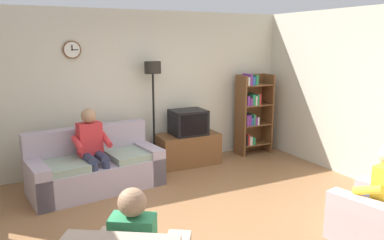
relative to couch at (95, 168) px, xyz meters
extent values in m
plane|color=#8C603D|center=(1.01, -1.83, -0.31)|extent=(12.00, 12.00, 0.00)
cube|color=beige|center=(1.01, 0.83, 1.04)|extent=(6.20, 0.12, 2.70)
cylinder|color=brown|center=(-0.11, 0.75, 1.74)|extent=(0.28, 0.03, 0.28)
cylinder|color=white|center=(-0.11, 0.74, 1.74)|extent=(0.24, 0.01, 0.24)
cube|color=black|center=(-0.11, 0.73, 1.77)|extent=(0.02, 0.01, 0.09)
cube|color=black|center=(-0.07, 0.73, 1.74)|extent=(0.11, 0.01, 0.01)
cube|color=#A899A8|center=(0.01, -0.05, -0.10)|extent=(1.99, 1.08, 0.42)
cube|color=#A899A8|center=(-0.04, 0.30, 0.35)|extent=(1.91, 0.45, 0.48)
cube|color=#A899A8|center=(0.84, 0.06, -0.03)|extent=(0.33, 0.86, 0.56)
cube|color=#A899A8|center=(-0.83, -0.16, -0.03)|extent=(0.33, 0.86, 0.56)
cube|color=gray|center=(0.51, -0.04, 0.16)|extent=(0.68, 0.75, 0.10)
cube|color=gray|center=(-0.48, -0.17, 0.16)|extent=(0.68, 0.75, 0.10)
cube|color=brown|center=(1.75, 0.42, -0.03)|extent=(1.10, 0.56, 0.56)
cube|color=black|center=(1.75, 0.68, -0.01)|extent=(1.10, 0.04, 0.03)
cube|color=black|center=(1.75, 0.40, 0.46)|extent=(0.60, 0.48, 0.44)
cube|color=black|center=(1.75, 0.16, 0.46)|extent=(0.50, 0.01, 0.36)
cube|color=brown|center=(2.89, 0.47, 0.46)|extent=(0.04, 0.36, 1.55)
cube|color=brown|center=(3.53, 0.47, 0.46)|extent=(0.04, 0.36, 1.55)
cube|color=brown|center=(3.21, 0.64, 0.46)|extent=(0.64, 0.02, 1.55)
cube|color=brown|center=(3.21, 0.47, -0.12)|extent=(0.60, 0.34, 0.02)
cube|color=black|center=(2.96, 0.45, -0.01)|extent=(0.03, 0.28, 0.19)
cube|color=red|center=(3.00, 0.45, 0.00)|extent=(0.03, 0.28, 0.22)
cube|color=silver|center=(3.06, 0.45, -0.02)|extent=(0.06, 0.28, 0.17)
cube|color=#267F4C|center=(3.13, 0.45, -0.04)|extent=(0.06, 0.28, 0.14)
cube|color=brown|center=(3.21, 0.47, 0.27)|extent=(0.60, 0.34, 0.02)
cube|color=#72338C|center=(2.97, 0.45, 0.38)|extent=(0.06, 0.28, 0.21)
cube|color=#72338C|center=(3.03, 0.45, 0.39)|extent=(0.03, 0.28, 0.21)
cube|color=#2D59A5|center=(3.07, 0.45, 0.36)|extent=(0.04, 0.28, 0.15)
cube|color=#267F4C|center=(3.12, 0.45, 0.39)|extent=(0.03, 0.28, 0.21)
cube|color=#72338C|center=(3.16, 0.45, 0.36)|extent=(0.05, 0.28, 0.15)
cube|color=silver|center=(3.21, 0.45, 0.35)|extent=(0.04, 0.28, 0.15)
cube|color=brown|center=(3.21, 0.47, 0.66)|extent=(0.60, 0.34, 0.02)
cube|color=#72338C|center=(2.97, 0.45, 0.76)|extent=(0.05, 0.28, 0.19)
cube|color=#72338C|center=(3.03, 0.45, 0.74)|extent=(0.05, 0.28, 0.15)
cube|color=#267F4C|center=(3.09, 0.45, 0.77)|extent=(0.06, 0.28, 0.20)
cube|color=silver|center=(3.15, 0.45, 0.76)|extent=(0.03, 0.28, 0.18)
cube|color=#267F4C|center=(3.19, 0.45, 0.77)|extent=(0.04, 0.28, 0.21)
cube|color=red|center=(3.23, 0.45, 0.77)|extent=(0.03, 0.28, 0.21)
cube|color=brown|center=(3.21, 0.47, 1.04)|extent=(0.60, 0.34, 0.02)
cube|color=silver|center=(2.96, 0.45, 1.13)|extent=(0.04, 0.28, 0.16)
cube|color=#72338C|center=(3.02, 0.45, 1.16)|extent=(0.04, 0.28, 0.21)
cube|color=#2D59A5|center=(3.08, 0.45, 1.13)|extent=(0.06, 0.28, 0.16)
cube|color=#267F4C|center=(3.15, 0.45, 1.15)|extent=(0.06, 0.28, 0.19)
cylinder|color=black|center=(1.14, 0.52, -0.30)|extent=(0.28, 0.28, 0.03)
cylinder|color=black|center=(1.14, 0.52, 0.54)|extent=(0.04, 0.04, 1.70)
cylinder|color=black|center=(1.14, 0.52, 1.44)|extent=(0.28, 0.28, 0.20)
cube|color=beige|center=(2.45, -2.95, -0.11)|extent=(0.95, 0.99, 0.40)
cube|color=beige|center=(2.15, -3.00, -0.03)|extent=(0.36, 0.82, 0.56)
cube|color=red|center=(-0.06, 0.00, 0.47)|extent=(0.36, 0.24, 0.48)
sphere|color=#A37A5B|center=(-0.06, -0.01, 0.82)|extent=(0.22, 0.22, 0.22)
cylinder|color=#2D334C|center=(0.05, -0.18, 0.23)|extent=(0.18, 0.39, 0.13)
cylinder|color=#2D334C|center=(-0.12, -0.20, 0.23)|extent=(0.18, 0.39, 0.13)
cylinder|color=#2D334C|center=(0.08, -0.37, -0.05)|extent=(0.12, 0.12, 0.52)
cylinder|color=#2D334C|center=(-0.10, -0.39, -0.05)|extent=(0.12, 0.12, 0.52)
cylinder|color=red|center=(0.16, -0.08, 0.45)|extent=(0.13, 0.34, 0.20)
cylinder|color=red|center=(-0.26, -0.13, 0.45)|extent=(0.13, 0.34, 0.20)
sphere|color=#A37A5B|center=(-0.34, -2.93, 0.70)|extent=(0.22, 0.22, 0.22)
cylinder|color=#338C59|center=(-0.47, -2.74, 0.33)|extent=(0.25, 0.33, 0.20)
cylinder|color=#2D334C|center=(2.33, -2.84, 0.11)|extent=(0.20, 0.40, 0.13)
cylinder|color=#2D334C|center=(2.51, -2.80, 0.11)|extent=(0.20, 0.40, 0.13)
cylinder|color=#2D334C|center=(2.29, -2.65, -0.11)|extent=(0.13, 0.13, 0.40)
cylinder|color=#2D334C|center=(2.47, -2.61, -0.11)|extent=(0.13, 0.13, 0.40)
cylinder|color=yellow|center=(2.23, -2.95, 0.33)|extent=(0.16, 0.34, 0.20)
camera|label=1|loc=(-1.12, -5.49, 1.88)|focal=35.51mm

